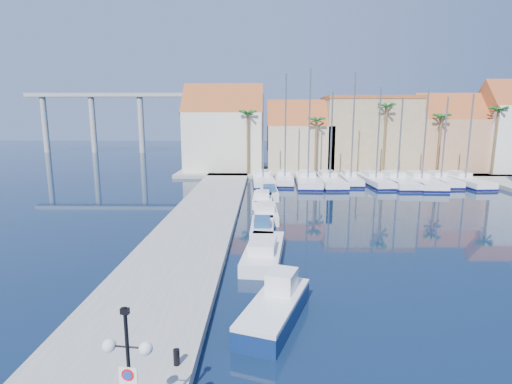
% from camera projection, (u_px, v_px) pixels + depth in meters
% --- Properties ---
extents(ground, '(260.00, 260.00, 0.00)m').
position_uv_depth(ground, '(341.00, 315.00, 18.37)').
color(ground, black).
rests_on(ground, ground).
extents(quay_west, '(6.00, 77.00, 0.50)m').
position_uv_depth(quay_west, '(196.00, 228.00, 31.77)').
color(quay_west, gray).
rests_on(quay_west, ground).
extents(shore_north, '(54.00, 16.00, 0.50)m').
position_uv_depth(shore_north, '(347.00, 170.00, 65.26)').
color(shore_north, gray).
rests_on(shore_north, ground).
extents(lamp_post, '(1.32, 0.46, 3.89)m').
position_uv_depth(lamp_post, '(128.00, 357.00, 10.02)').
color(lamp_post, black).
rests_on(lamp_post, quay_west).
extents(bollard, '(0.23, 0.23, 0.57)m').
position_uv_depth(bollard, '(177.00, 357.00, 13.81)').
color(bollard, black).
rests_on(bollard, quay_west).
extents(fishing_boat, '(3.57, 5.88, 1.95)m').
position_uv_depth(fishing_boat, '(276.00, 306.00, 17.77)').
color(fishing_boat, '#0E2352').
rests_on(fishing_boat, ground).
extents(motorboat_west_0, '(2.91, 7.12, 1.40)m').
position_uv_depth(motorboat_west_0, '(264.00, 251.00, 25.42)').
color(motorboat_west_0, white).
rests_on(motorboat_west_0, ground).
extents(motorboat_west_1, '(1.83, 5.41, 1.40)m').
position_uv_depth(motorboat_west_1, '(262.00, 227.00, 30.88)').
color(motorboat_west_1, white).
rests_on(motorboat_west_1, ground).
extents(motorboat_west_2, '(2.26, 6.44, 1.40)m').
position_uv_depth(motorboat_west_2, '(265.00, 212.00, 35.76)').
color(motorboat_west_2, white).
rests_on(motorboat_west_2, ground).
extents(motorboat_west_3, '(2.01, 6.11, 1.40)m').
position_uv_depth(motorboat_west_3, '(263.00, 199.00, 41.56)').
color(motorboat_west_3, white).
rests_on(motorboat_west_3, ground).
extents(motorboat_west_4, '(2.07, 5.95, 1.40)m').
position_uv_depth(motorboat_west_4, '(269.00, 192.00, 44.93)').
color(motorboat_west_4, white).
rests_on(motorboat_west_4, ground).
extents(sailboat_0, '(3.32, 10.54, 11.79)m').
position_uv_depth(sailboat_0, '(263.00, 179.00, 53.98)').
color(sailboat_0, white).
rests_on(sailboat_0, ground).
extents(sailboat_1, '(2.87, 9.14, 14.36)m').
position_uv_depth(sailboat_1, '(285.00, 178.00, 54.30)').
color(sailboat_1, white).
rests_on(sailboat_1, ground).
extents(sailboat_2, '(3.51, 11.77, 14.90)m').
position_uv_depth(sailboat_2, '(308.00, 180.00, 53.47)').
color(sailboat_2, white).
rests_on(sailboat_2, ground).
extents(sailboat_3, '(3.29, 11.12, 11.99)m').
position_uv_depth(sailboat_3, '(329.00, 180.00, 53.20)').
color(sailboat_3, white).
rests_on(sailboat_3, ground).
extents(sailboat_4, '(2.34, 8.27, 14.49)m').
position_uv_depth(sailboat_4, '(350.00, 179.00, 53.84)').
color(sailboat_4, white).
rests_on(sailboat_4, ground).
extents(sailboat_5, '(3.38, 10.34, 12.56)m').
position_uv_depth(sailboat_5, '(374.00, 180.00, 53.17)').
color(sailboat_5, white).
rests_on(sailboat_5, ground).
extents(sailboat_6, '(3.28, 11.70, 11.09)m').
position_uv_depth(sailboat_6, '(396.00, 180.00, 52.99)').
color(sailboat_6, white).
rests_on(sailboat_6, ground).
extents(sailboat_7, '(3.61, 11.91, 12.29)m').
position_uv_depth(sailboat_7, '(420.00, 181.00, 52.71)').
color(sailboat_7, white).
rests_on(sailboat_7, ground).
extents(sailboat_8, '(2.65, 9.18, 11.38)m').
position_uv_depth(sailboat_8, '(439.00, 180.00, 53.36)').
color(sailboat_8, white).
rests_on(sailboat_8, ground).
extents(sailboat_9, '(3.66, 10.76, 11.73)m').
position_uv_depth(sailboat_9, '(463.00, 180.00, 53.05)').
color(sailboat_9, white).
rests_on(sailboat_9, ground).
extents(building_0, '(12.30, 9.00, 13.50)m').
position_uv_depth(building_0, '(224.00, 132.00, 63.50)').
color(building_0, beige).
rests_on(building_0, shore_north).
extents(building_1, '(10.30, 8.00, 11.00)m').
position_uv_depth(building_1, '(299.00, 139.00, 63.49)').
color(building_1, tan).
rests_on(building_1, shore_north).
extents(building_2, '(14.20, 10.20, 11.50)m').
position_uv_depth(building_2, '(367.00, 133.00, 64.07)').
color(building_2, '#9D8960').
rests_on(building_2, shore_north).
extents(building_3, '(10.30, 8.00, 12.00)m').
position_uv_depth(building_3, '(445.00, 136.00, 62.91)').
color(building_3, tan).
rests_on(building_3, shore_north).
extents(building_4, '(8.30, 8.00, 14.00)m').
position_uv_depth(building_4, '(508.00, 129.00, 61.54)').
color(building_4, white).
rests_on(building_4, shore_north).
extents(palm_0, '(2.60, 2.60, 10.15)m').
position_uv_depth(palm_0, '(248.00, 115.00, 58.03)').
color(palm_0, brown).
rests_on(palm_0, shore_north).
extents(palm_1, '(2.60, 2.60, 9.15)m').
position_uv_depth(palm_1, '(317.00, 122.00, 58.00)').
color(palm_1, brown).
rests_on(palm_1, shore_north).
extents(palm_2, '(2.60, 2.60, 11.15)m').
position_uv_depth(palm_2, '(386.00, 109.00, 57.45)').
color(palm_2, brown).
rests_on(palm_2, shore_north).
extents(palm_3, '(2.60, 2.60, 9.65)m').
position_uv_depth(palm_3, '(442.00, 119.00, 57.55)').
color(palm_3, brown).
rests_on(palm_3, shore_north).
extents(palm_4, '(2.60, 2.60, 10.65)m').
position_uv_depth(palm_4, '(498.00, 112.00, 57.21)').
color(palm_4, brown).
rests_on(palm_4, shore_north).
extents(viaduct, '(48.00, 2.20, 14.45)m').
position_uv_depth(viaduct, '(120.00, 111.00, 97.77)').
color(viaduct, '#9E9E99').
rests_on(viaduct, ground).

